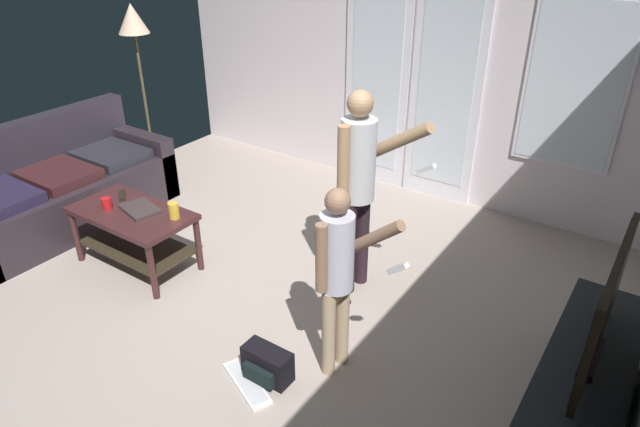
% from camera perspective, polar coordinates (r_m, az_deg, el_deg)
% --- Properties ---
extents(ground_plane, '(5.27, 5.16, 0.02)m').
position_cam_1_polar(ground_plane, '(4.18, -9.09, -9.33)').
color(ground_plane, '#A59489').
extents(wall_back_with_doors, '(5.27, 0.09, 2.81)m').
position_cam_1_polar(wall_back_with_doors, '(5.52, 9.00, 15.89)').
color(wall_back_with_doors, silver).
rests_on(wall_back_with_doors, ground_plane).
extents(leather_couch, '(0.85, 1.98, 0.92)m').
position_cam_1_polar(leather_couch, '(5.55, -25.26, 2.08)').
color(leather_couch, '#2A2228').
rests_on(leather_couch, ground_plane).
extents(coffee_table, '(0.98, 0.53, 0.49)m').
position_cam_1_polar(coffee_table, '(4.61, -18.52, -1.24)').
color(coffee_table, '#3D1E20').
rests_on(coffee_table, ground_plane).
extents(tv_stand, '(0.43, 1.53, 0.46)m').
position_cam_1_polar(tv_stand, '(3.48, 25.09, -16.26)').
color(tv_stand, black).
rests_on(tv_stand, ground_plane).
extents(flat_screen_tv, '(0.08, 1.00, 0.66)m').
position_cam_1_polar(flat_screen_tv, '(3.14, 27.17, -8.75)').
color(flat_screen_tv, black).
rests_on(flat_screen_tv, tv_stand).
extents(person_adult, '(0.64, 0.41, 1.53)m').
position_cam_1_polar(person_adult, '(3.86, 4.05, 3.74)').
color(person_adult, black).
rests_on(person_adult, ground_plane).
extents(person_child, '(0.50, 0.34, 1.24)m').
position_cam_1_polar(person_child, '(3.19, 1.87, -5.59)').
color(person_child, tan).
rests_on(person_child, ground_plane).
extents(floor_lamp, '(0.31, 0.31, 1.75)m').
position_cam_1_polar(floor_lamp, '(6.14, -18.51, 17.39)').
color(floor_lamp, '#2E312E').
rests_on(floor_lamp, ground_plane).
extents(backpack, '(0.31, 0.18, 0.21)m').
position_cam_1_polar(backpack, '(3.53, -5.47, -15.14)').
color(backpack, black).
rests_on(backpack, ground_plane).
extents(loose_keyboard, '(0.45, 0.30, 0.02)m').
position_cam_1_polar(loose_keyboard, '(3.56, -7.48, -16.81)').
color(loose_keyboard, white).
rests_on(loose_keyboard, ground_plane).
extents(laptop_closed, '(0.36, 0.29, 0.03)m').
position_cam_1_polar(laptop_closed, '(4.53, -17.94, 0.44)').
color(laptop_closed, '#3B2F30').
rests_on(laptop_closed, coffee_table).
extents(cup_near_edge, '(0.08, 0.08, 0.09)m').
position_cam_1_polar(cup_near_edge, '(4.62, -21.00, 0.97)').
color(cup_near_edge, red).
rests_on(cup_near_edge, coffee_table).
extents(cup_by_laptop, '(0.08, 0.08, 0.13)m').
position_cam_1_polar(cup_by_laptop, '(4.32, -14.74, 0.29)').
color(cup_by_laptop, gold).
rests_on(cup_by_laptop, coffee_table).
extents(tv_remote_black, '(0.16, 0.15, 0.02)m').
position_cam_1_polar(tv_remote_black, '(4.79, -19.59, 1.74)').
color(tv_remote_black, black).
rests_on(tv_remote_black, coffee_table).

